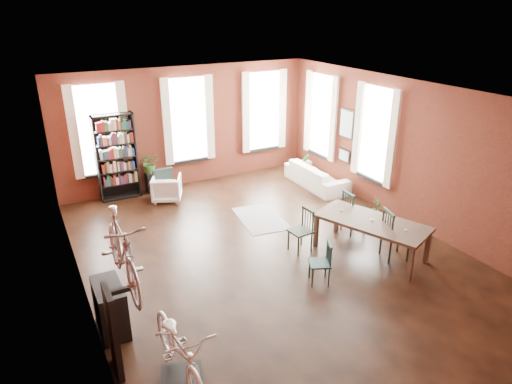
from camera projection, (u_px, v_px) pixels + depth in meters
room at (266, 142)px, 9.01m from camera, size 9.00×9.04×3.22m
dining_table at (370, 237)px, 9.06m from camera, size 1.73×2.37×0.74m
dining_chair_a at (320, 263)px, 8.11m from camera, size 0.48×0.48×0.79m
dining_chair_b at (300, 231)px, 9.15m from camera, size 0.44×0.44×0.89m
dining_chair_c at (396, 234)px, 8.88m from camera, size 0.58×0.58×1.02m
dining_chair_d at (354, 212)px, 9.92m from camera, size 0.46×0.46×0.95m
bookshelf at (116, 157)px, 11.44m from camera, size 1.00×0.32×2.20m
white_armchair at (167, 187)px, 11.57m from camera, size 0.91×0.88×0.72m
cream_sofa at (317, 172)px, 12.45m from camera, size 0.61×2.08×0.81m
striped_rug at (261, 218)px, 10.69m from camera, size 1.16×1.65×0.01m
bike_trainer at (182, 382)px, 5.97m from camera, size 0.67×0.67×0.16m
bike_wall_rack at (113, 332)px, 6.02m from camera, size 0.16×0.60×1.30m
console_table at (110, 308)px, 6.91m from camera, size 0.40×0.80×0.80m
plant_stand at (151, 183)px, 12.11m from camera, size 0.28×0.28×0.53m
plant_by_sofa at (303, 171)px, 13.31m from camera, size 0.49×0.74×0.30m
plant_small at (376, 212)px, 10.83m from camera, size 0.36×0.48×0.16m
bicycle_floor at (177, 321)px, 5.61m from camera, size 0.63×0.94×1.78m
bicycle_hung at (119, 228)px, 5.57m from camera, size 0.47×1.00×1.66m
plant_on_stand at (150, 165)px, 11.95m from camera, size 0.59×0.63×0.43m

